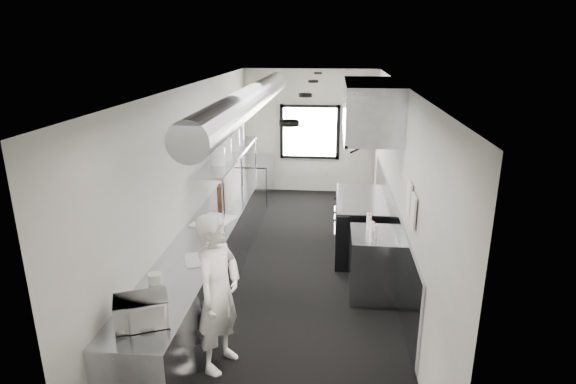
% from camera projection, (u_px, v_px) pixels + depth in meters
% --- Properties ---
extents(floor, '(3.00, 8.00, 0.01)m').
position_uv_depth(floor, '(295.00, 267.00, 7.44)').
color(floor, black).
rests_on(floor, ground).
extents(ceiling, '(3.00, 8.00, 0.01)m').
position_uv_depth(ceiling, '(295.00, 85.00, 6.58)').
color(ceiling, beige).
rests_on(ceiling, wall_back).
extents(wall_back, '(3.00, 0.02, 2.80)m').
position_uv_depth(wall_back, '(310.00, 132.00, 10.80)').
color(wall_back, beige).
rests_on(wall_back, floor).
extents(wall_front, '(3.00, 0.02, 2.80)m').
position_uv_depth(wall_front, '(246.00, 348.00, 3.22)').
color(wall_front, beige).
rests_on(wall_front, floor).
extents(wall_left, '(0.02, 8.00, 2.80)m').
position_uv_depth(wall_left, '(196.00, 179.00, 7.15)').
color(wall_left, beige).
rests_on(wall_left, floor).
extents(wall_right, '(0.02, 8.00, 2.80)m').
position_uv_depth(wall_right, '(398.00, 184.00, 6.87)').
color(wall_right, beige).
rests_on(wall_right, floor).
extents(wall_cladding, '(0.03, 5.50, 1.10)m').
position_uv_depth(wall_cladding, '(391.00, 231.00, 7.42)').
color(wall_cladding, '#9CA2AA').
rests_on(wall_cladding, wall_right).
extents(hvac_duct, '(0.40, 6.40, 0.40)m').
position_uv_depth(hvac_duct, '(251.00, 99.00, 7.10)').
color(hvac_duct, gray).
rests_on(hvac_duct, ceiling).
extents(service_window, '(1.36, 0.05, 1.25)m').
position_uv_depth(service_window, '(310.00, 132.00, 10.77)').
color(service_window, white).
rests_on(service_window, wall_back).
extents(exhaust_hood, '(0.81, 2.20, 0.88)m').
position_uv_depth(exhaust_hood, '(370.00, 109.00, 7.27)').
color(exhaust_hood, '#9CA2AA').
rests_on(exhaust_hood, ceiling).
extents(prep_counter, '(0.70, 6.00, 0.90)m').
position_uv_depth(prep_counter, '(214.00, 251.00, 6.93)').
color(prep_counter, '#9CA2AA').
rests_on(prep_counter, floor).
extents(pass_shelf, '(0.45, 3.00, 0.68)m').
position_uv_depth(pass_shelf, '(230.00, 155.00, 8.03)').
color(pass_shelf, '#9CA2AA').
rests_on(pass_shelf, prep_counter).
extents(range, '(0.88, 1.60, 0.94)m').
position_uv_depth(range, '(361.00, 225.00, 7.86)').
color(range, black).
rests_on(range, floor).
extents(bottle_station, '(0.65, 0.80, 0.90)m').
position_uv_depth(bottle_station, '(374.00, 264.00, 6.53)').
color(bottle_station, '#9CA2AA').
rests_on(bottle_station, floor).
extents(far_work_table, '(0.70, 1.20, 0.90)m').
position_uv_depth(far_work_table, '(255.00, 180.00, 10.44)').
color(far_work_table, '#9CA2AA').
rests_on(far_work_table, floor).
extents(notice_sheet_a, '(0.02, 0.28, 0.38)m').
position_uv_depth(notice_sheet_a, '(409.00, 197.00, 5.67)').
color(notice_sheet_a, silver).
rests_on(notice_sheet_a, wall_right).
extents(notice_sheet_b, '(0.02, 0.28, 0.38)m').
position_uv_depth(notice_sheet_b, '(413.00, 211.00, 5.36)').
color(notice_sheet_b, silver).
rests_on(notice_sheet_b, wall_right).
extents(line_cook, '(0.60, 0.74, 1.75)m').
position_uv_depth(line_cook, '(218.00, 293.00, 4.95)').
color(line_cook, silver).
rests_on(line_cook, floor).
extents(microwave, '(0.54, 0.49, 0.27)m').
position_uv_depth(microwave, '(141.00, 311.00, 4.33)').
color(microwave, white).
rests_on(microwave, prep_counter).
extents(deli_tub_a, '(0.16, 0.16, 0.09)m').
position_uv_depth(deli_tub_a, '(139.00, 298.00, 4.73)').
color(deli_tub_a, beige).
rests_on(deli_tub_a, prep_counter).
extents(deli_tub_b, '(0.16, 0.16, 0.11)m').
position_uv_depth(deli_tub_b, '(155.00, 278.00, 5.09)').
color(deli_tub_b, beige).
rests_on(deli_tub_b, prep_counter).
extents(newspaper, '(0.45, 0.50, 0.01)m').
position_uv_depth(newspaper, '(200.00, 259.00, 5.65)').
color(newspaper, white).
rests_on(newspaper, prep_counter).
extents(small_plate, '(0.19, 0.19, 0.02)m').
position_uv_depth(small_plate, '(211.00, 241.00, 6.15)').
color(small_plate, white).
rests_on(small_plate, prep_counter).
extents(pastry, '(0.08, 0.08, 0.08)m').
position_uv_depth(pastry, '(210.00, 238.00, 6.14)').
color(pastry, '#DFC975').
rests_on(pastry, small_plate).
extents(cutting_board, '(0.60, 0.70, 0.02)m').
position_uv_depth(cutting_board, '(213.00, 221.00, 6.83)').
color(cutting_board, silver).
rests_on(cutting_board, prep_counter).
extents(knife_block, '(0.13, 0.24, 0.25)m').
position_uv_depth(knife_block, '(221.00, 193.00, 7.70)').
color(knife_block, '#52291D').
rests_on(knife_block, prep_counter).
extents(plate_stack_a, '(0.30, 0.30, 0.27)m').
position_uv_depth(plate_stack_a, '(218.00, 156.00, 7.24)').
color(plate_stack_a, white).
rests_on(plate_stack_a, pass_shelf).
extents(plate_stack_b, '(0.33, 0.33, 0.34)m').
position_uv_depth(plate_stack_b, '(223.00, 149.00, 7.56)').
color(plate_stack_b, white).
rests_on(plate_stack_b, pass_shelf).
extents(plate_stack_c, '(0.34, 0.34, 0.37)m').
position_uv_depth(plate_stack_c, '(232.00, 140.00, 8.20)').
color(plate_stack_c, white).
rests_on(plate_stack_c, pass_shelf).
extents(plate_stack_d, '(0.34, 0.34, 0.40)m').
position_uv_depth(plate_stack_d, '(237.00, 134.00, 8.58)').
color(plate_stack_d, white).
rests_on(plate_stack_d, pass_shelf).
extents(squeeze_bottle_a, '(0.07, 0.07, 0.16)m').
position_uv_depth(squeeze_bottle_a, '(372.00, 236.00, 6.13)').
color(squeeze_bottle_a, silver).
rests_on(squeeze_bottle_a, bottle_station).
extents(squeeze_bottle_b, '(0.07, 0.07, 0.19)m').
position_uv_depth(squeeze_bottle_b, '(375.00, 231.00, 6.24)').
color(squeeze_bottle_b, silver).
rests_on(squeeze_bottle_b, bottle_station).
extents(squeeze_bottle_c, '(0.08, 0.08, 0.19)m').
position_uv_depth(squeeze_bottle_c, '(372.00, 228.00, 6.34)').
color(squeeze_bottle_c, silver).
rests_on(squeeze_bottle_c, bottle_station).
extents(squeeze_bottle_d, '(0.08, 0.08, 0.19)m').
position_uv_depth(squeeze_bottle_d, '(369.00, 223.00, 6.53)').
color(squeeze_bottle_d, silver).
rests_on(squeeze_bottle_d, bottle_station).
extents(squeeze_bottle_e, '(0.09, 0.09, 0.19)m').
position_uv_depth(squeeze_bottle_e, '(369.00, 220.00, 6.64)').
color(squeeze_bottle_e, silver).
rests_on(squeeze_bottle_e, bottle_station).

